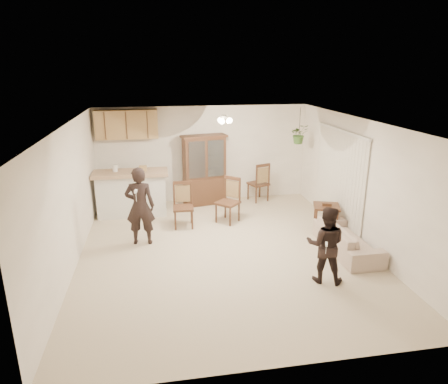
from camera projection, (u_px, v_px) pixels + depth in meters
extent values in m
plane|color=beige|center=(224.00, 251.00, 7.82)|extent=(6.50, 6.50, 0.00)
cube|color=silver|center=(224.00, 123.00, 7.07)|extent=(5.50, 6.50, 0.02)
cube|color=white|center=(203.00, 154.00, 10.50)|extent=(5.50, 0.02, 2.50)
cube|color=white|center=(274.00, 276.00, 4.39)|extent=(5.50, 0.02, 2.50)
cube|color=white|center=(70.00, 198.00, 7.01)|extent=(0.02, 6.50, 2.50)
cube|color=white|center=(361.00, 183.00, 7.89)|extent=(0.02, 6.50, 2.50)
cube|color=silver|center=(132.00, 195.00, 9.58)|extent=(1.60, 0.55, 1.00)
cube|color=tan|center=(130.00, 173.00, 9.42)|extent=(1.75, 0.70, 0.08)
cube|color=olive|center=(127.00, 124.00, 9.77)|extent=(1.50, 0.34, 0.70)
imported|color=#305A24|center=(299.00, 134.00, 9.90)|extent=(0.43, 0.37, 0.48)
cylinder|color=black|center=(300.00, 121.00, 9.80)|extent=(0.01, 0.01, 0.65)
imported|color=beige|center=(348.00, 234.00, 7.71)|extent=(0.73, 1.87, 0.73)
imported|color=black|center=(140.00, 201.00, 7.91)|extent=(0.70, 0.50, 1.80)
imported|color=black|center=(326.00, 244.00, 6.55)|extent=(0.80, 0.73, 1.35)
cube|color=#3C2616|center=(205.00, 191.00, 10.43)|extent=(1.12, 0.62, 0.71)
cube|color=#3C2616|center=(204.00, 157.00, 10.17)|extent=(1.11, 0.57, 1.06)
cube|color=silver|center=(204.00, 157.00, 10.17)|extent=(0.91, 0.19, 0.93)
cube|color=#3C2616|center=(204.00, 136.00, 10.00)|extent=(1.21, 0.65, 0.05)
cube|color=#3C2616|center=(327.00, 206.00, 8.60)|extent=(0.69, 0.69, 0.04)
cube|color=#3C2616|center=(325.00, 224.00, 8.72)|extent=(0.58, 0.58, 0.03)
cube|color=#3C2616|center=(327.00, 204.00, 8.58)|extent=(0.23, 0.19, 0.06)
cube|color=#3C2616|center=(183.00, 208.00, 8.88)|extent=(0.47, 0.47, 0.05)
cube|color=#A48152|center=(183.00, 196.00, 8.80)|extent=(0.33, 0.05, 0.39)
cube|color=#3C2616|center=(183.00, 185.00, 8.72)|extent=(0.41, 0.06, 0.08)
cube|color=#3C2616|center=(228.00, 203.00, 9.15)|extent=(0.65, 0.65, 0.05)
cube|color=#A48152|center=(228.00, 191.00, 9.07)|extent=(0.28, 0.26, 0.40)
cube|color=#3C2616|center=(228.00, 180.00, 8.99)|extent=(0.34, 0.32, 0.08)
cube|color=#3C2616|center=(258.00, 184.00, 10.65)|extent=(0.60, 0.60, 0.05)
cube|color=#A48152|center=(258.00, 174.00, 10.56)|extent=(0.34, 0.16, 0.40)
cube|color=#3C2616|center=(259.00, 164.00, 10.49)|extent=(0.41, 0.18, 0.08)
cube|color=white|center=(136.00, 191.00, 7.45)|extent=(0.06, 0.14, 0.04)
cube|color=white|center=(326.00, 244.00, 6.22)|extent=(0.08, 0.12, 0.04)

